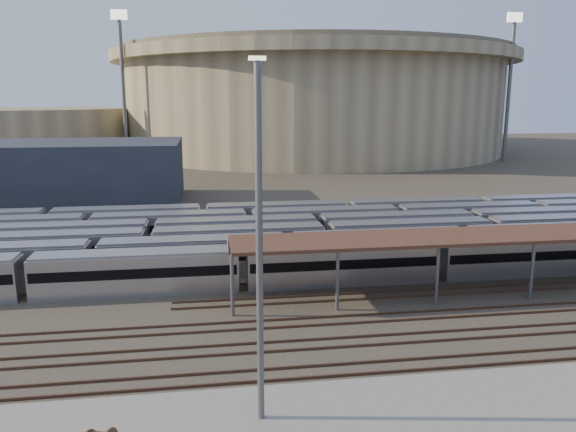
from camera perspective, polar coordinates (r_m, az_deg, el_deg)
The scene contains 12 objects.
ground at distance 45.80m, azimuth 4.66°, elevation -10.12°, with size 420.00×420.00×0.00m, color #383026.
apron at distance 31.74m, azimuth 1.76°, elevation -20.65°, with size 50.00×9.00×0.20m, color gray.
subway_trains at distance 62.54m, azimuth 1.03°, elevation -2.26°, with size 127.27×23.90×3.60m.
inspection_shed at distance 56.67m, azimuth 26.01°, elevation -1.69°, with size 60.30×6.00×5.30m.
empty_tracks at distance 41.31m, azimuth 6.26°, elevation -12.57°, with size 170.00×9.62×0.18m.
stadium at distance 184.59m, azimuth 2.52°, elevation 11.78°, with size 124.00×124.00×32.50m.
secondary_arena at distance 178.78m, azimuth -24.93°, elevation 7.64°, with size 56.00×56.00×14.00m, color #988B67.
service_building at distance 100.27m, azimuth -22.95°, elevation 4.07°, with size 42.00×20.00×10.00m, color #1E232D.
floodlight_0 at distance 152.66m, azimuth -16.42°, elevation 12.84°, with size 4.00×1.00×38.40m.
floodlight_2 at distance 162.30m, azimuth 21.58°, elevation 12.42°, with size 4.00×1.00×38.40m.
floodlight_3 at distance 201.31m, azimuth -8.68°, elevation 12.87°, with size 4.00×1.00×38.40m.
yard_light_pole at distance 28.50m, azimuth -2.93°, elevation -3.23°, with size 0.81×0.36×18.91m.
Camera 1 is at (-9.80, -41.28, 17.23)m, focal length 35.00 mm.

